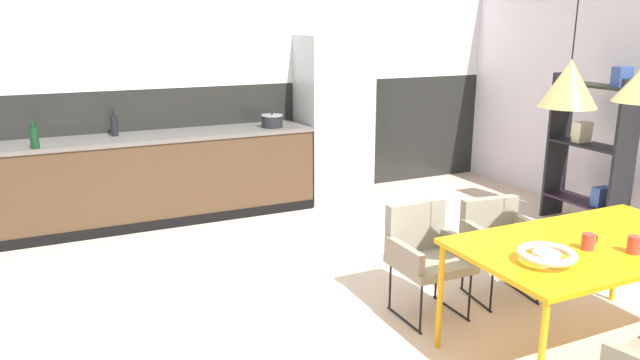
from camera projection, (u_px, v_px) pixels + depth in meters
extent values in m
plane|color=beige|center=(403.00, 318.00, 4.13)|extent=(8.58, 8.58, 0.00)
cube|color=black|center=(251.00, 142.00, 6.80)|extent=(6.54, 0.12, 1.33)
cube|color=silver|center=(248.00, 23.00, 6.46)|extent=(6.54, 0.12, 1.33)
cube|color=#45311F|center=(140.00, 182.00, 6.01)|extent=(3.59, 0.60, 0.86)
cube|color=#5F5B56|center=(136.00, 138.00, 5.89)|extent=(3.62, 0.63, 0.04)
cube|color=black|center=(147.00, 227.00, 5.84)|extent=(3.59, 0.01, 0.10)
cube|color=#ADAFB2|center=(334.00, 119.00, 6.78)|extent=(0.76, 0.60, 1.87)
cube|color=#E6A30F|center=(593.00, 244.00, 3.54)|extent=(1.65, 0.91, 0.03)
cylinder|color=orange|center=(440.00, 297.00, 3.67)|extent=(0.04, 0.04, 0.70)
cylinder|color=gold|center=(617.00, 256.00, 4.31)|extent=(0.04, 0.04, 0.70)
cube|color=gray|center=(503.00, 246.00, 4.35)|extent=(0.53, 0.52, 0.06)
cube|color=gray|center=(489.00, 216.00, 4.49)|extent=(0.46, 0.14, 0.28)
cube|color=gray|center=(529.00, 230.00, 4.39)|extent=(0.10, 0.42, 0.14)
cube|color=gray|center=(478.00, 236.00, 4.26)|extent=(0.10, 0.42, 0.14)
cylinder|color=black|center=(539.00, 280.00, 4.29)|extent=(0.02, 0.02, 0.38)
cylinder|color=black|center=(492.00, 287.00, 4.17)|extent=(0.02, 0.02, 0.38)
cylinder|color=black|center=(508.00, 261.00, 4.64)|extent=(0.02, 0.02, 0.38)
cylinder|color=black|center=(463.00, 267.00, 4.52)|extent=(0.02, 0.02, 0.38)
cylinder|color=black|center=(521.00, 292.00, 4.51)|extent=(0.07, 0.41, 0.02)
cylinder|color=black|center=(475.00, 299.00, 4.39)|extent=(0.07, 0.41, 0.02)
cube|color=gray|center=(430.00, 263.00, 4.07)|extent=(0.48, 0.46, 0.06)
cube|color=gray|center=(415.00, 226.00, 4.20)|extent=(0.46, 0.08, 0.36)
cube|color=gray|center=(457.00, 245.00, 4.14)|extent=(0.05, 0.41, 0.14)
cube|color=gray|center=(404.00, 255.00, 3.96)|extent=(0.05, 0.41, 0.14)
cylinder|color=black|center=(470.00, 297.00, 4.04)|extent=(0.02, 0.02, 0.36)
cylinder|color=black|center=(421.00, 309.00, 3.88)|extent=(0.02, 0.02, 0.36)
cylinder|color=black|center=(436.00, 276.00, 4.38)|extent=(0.02, 0.02, 0.36)
cylinder|color=black|center=(390.00, 286.00, 4.21)|extent=(0.02, 0.02, 0.36)
cylinder|color=black|center=(451.00, 308.00, 4.26)|extent=(0.02, 0.41, 0.02)
cylinder|color=black|center=(404.00, 320.00, 4.09)|extent=(0.02, 0.41, 0.02)
cylinder|color=silver|center=(546.00, 258.00, 3.20)|extent=(0.15, 0.15, 0.07)
torus|color=silver|center=(547.00, 254.00, 3.20)|extent=(0.32, 0.32, 0.05)
cylinder|color=#B23D33|center=(634.00, 245.00, 3.35)|extent=(0.07, 0.07, 0.10)
torus|color=#B23D33|center=(640.00, 243.00, 3.36)|extent=(0.07, 0.01, 0.07)
cylinder|color=#B23D33|center=(588.00, 242.00, 3.40)|extent=(0.07, 0.07, 0.10)
torus|color=#B23D33|center=(594.00, 240.00, 3.42)|extent=(0.07, 0.01, 0.07)
cylinder|color=black|center=(272.00, 122.00, 6.37)|extent=(0.23, 0.23, 0.12)
cylinder|color=gray|center=(272.00, 115.00, 6.36)|extent=(0.23, 0.23, 0.01)
sphere|color=black|center=(272.00, 114.00, 6.35)|extent=(0.02, 0.02, 0.02)
cylinder|color=#0F3319|center=(34.00, 138.00, 5.29)|extent=(0.08, 0.08, 0.19)
cylinder|color=#0F3319|center=(33.00, 124.00, 5.26)|extent=(0.04, 0.04, 0.06)
cylinder|color=black|center=(114.00, 126.00, 5.87)|extent=(0.07, 0.07, 0.20)
cylinder|color=black|center=(113.00, 112.00, 5.84)|extent=(0.03, 0.03, 0.07)
cube|color=black|center=(558.00, 145.00, 6.19)|extent=(0.30, 0.03, 1.51)
cube|color=black|center=(624.00, 161.00, 5.49)|extent=(0.30, 0.03, 1.51)
cube|color=black|center=(583.00, 202.00, 5.97)|extent=(0.30, 0.78, 0.02)
cube|color=#334C8C|center=(601.00, 197.00, 5.77)|extent=(0.18, 0.10, 0.19)
cube|color=black|center=(590.00, 145.00, 5.82)|extent=(0.30, 0.78, 0.02)
cube|color=beige|center=(582.00, 132.00, 5.89)|extent=(0.18, 0.10, 0.20)
cube|color=black|center=(597.00, 86.00, 5.67)|extent=(0.30, 0.78, 0.02)
cube|color=#334C8C|center=(622.00, 77.00, 5.42)|extent=(0.18, 0.10, 0.19)
cone|color=tan|center=(569.00, 84.00, 3.16)|extent=(0.31, 0.31, 0.26)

